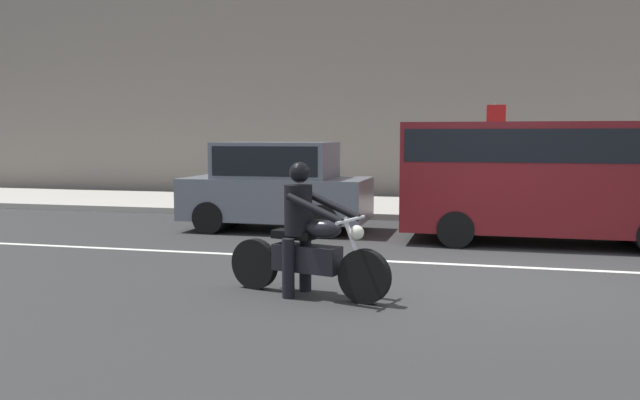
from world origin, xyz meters
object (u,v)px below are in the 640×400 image
object	(u,v)px
parked_van_maroon	(550,173)
street_sign_post	(495,146)
motorcycle_with_rider_black_leather	(306,242)
parked_hatchback_slate_gray	(277,185)

from	to	relation	value
parked_van_maroon	street_sign_post	size ratio (longest dim) A/B	2.01
motorcycle_with_rider_black_leather	parked_hatchback_slate_gray	world-z (taller)	parked_hatchback_slate_gray
motorcycle_with_rider_black_leather	street_sign_post	distance (m)	8.93
street_sign_post	motorcycle_with_rider_black_leather	bearing A→B (deg)	-105.13
parked_hatchback_slate_gray	street_sign_post	bearing A→B (deg)	38.05
motorcycle_with_rider_black_leather	parked_hatchback_slate_gray	xyz separation A→B (m)	(-2.02, 5.17, 0.27)
parked_hatchback_slate_gray	parked_van_maroon	size ratio (longest dim) A/B	0.73
parked_hatchback_slate_gray	parked_van_maroon	world-z (taller)	parked_van_maroon
parked_van_maroon	street_sign_post	bearing A→B (deg)	103.19
street_sign_post	parked_hatchback_slate_gray	bearing A→B (deg)	-141.95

